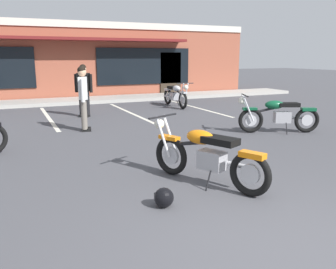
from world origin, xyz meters
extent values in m
plane|color=#47474C|center=(0.00, 4.17, 0.00)|extent=(80.00, 80.00, 0.00)
cube|color=#A8A59E|center=(0.00, 13.02, 0.07)|extent=(22.00, 1.80, 0.14)
cube|color=brown|center=(0.00, 16.99, 1.72)|extent=(18.20, 6.06, 3.44)
cube|color=beige|center=(0.00, 13.93, 3.29)|extent=(18.20, 0.06, 0.30)
cube|color=black|center=(3.64, 13.92, 1.45)|extent=(4.66, 0.06, 1.70)
cube|color=#33281E|center=(5.00, 13.92, 1.05)|extent=(1.10, 0.06, 2.10)
cube|color=maroon|center=(0.00, 13.51, 2.64)|extent=(10.92, 0.90, 0.12)
cube|color=silver|center=(-1.35, 9.42, 0.00)|extent=(0.12, 4.80, 0.01)
cube|color=silver|center=(1.35, 9.42, 0.00)|extent=(0.12, 4.80, 0.01)
cube|color=silver|center=(4.05, 9.42, 0.00)|extent=(0.12, 4.80, 0.01)
torus|color=black|center=(0.49, 1.46, 0.32)|extent=(0.36, 0.62, 0.64)
cylinder|color=#B7B7BC|center=(0.49, 1.46, 0.32)|extent=(0.18, 0.29, 0.29)
torus|color=black|center=(-0.12, 2.76, 0.32)|extent=(0.36, 0.62, 0.64)
cylinder|color=#B7B7BC|center=(-0.12, 2.76, 0.32)|extent=(0.18, 0.29, 0.29)
cylinder|color=silver|center=(-0.24, 2.82, 0.64)|extent=(0.18, 0.31, 0.66)
cylinder|color=silver|center=(-0.08, 2.89, 0.64)|extent=(0.18, 0.31, 0.66)
cylinder|color=black|center=(-0.19, 2.93, 0.96)|extent=(0.61, 0.31, 0.03)
sphere|color=silver|center=(-0.23, 3.00, 0.82)|extent=(0.23, 0.23, 0.17)
cube|color=orange|center=(-0.13, 2.80, 0.62)|extent=(0.28, 0.39, 0.06)
cube|color=#9E9EA3|center=(0.22, 2.04, 0.40)|extent=(0.39, 0.46, 0.28)
cylinder|color=silver|center=(0.50, 1.76, 0.36)|extent=(0.29, 0.53, 0.07)
cylinder|color=black|center=(0.13, 2.22, 0.64)|extent=(0.45, 0.88, 0.26)
ellipsoid|color=orange|center=(0.13, 2.24, 0.72)|extent=(0.44, 0.54, 0.22)
cube|color=black|center=(0.28, 1.91, 0.72)|extent=(0.47, 0.59, 0.10)
cube|color=orange|center=(0.50, 1.44, 0.60)|extent=(0.30, 0.39, 0.08)
cylinder|color=black|center=(0.08, 1.90, 0.14)|extent=(0.13, 0.08, 0.29)
torus|color=black|center=(3.45, 10.80, 0.32)|extent=(0.12, 0.64, 0.64)
cylinder|color=#B7B7BC|center=(3.45, 10.80, 0.32)|extent=(0.07, 0.29, 0.29)
torus|color=black|center=(3.41, 9.36, 0.32)|extent=(0.12, 0.64, 0.64)
cylinder|color=#B7B7BC|center=(3.41, 9.36, 0.32)|extent=(0.07, 0.29, 0.29)
cylinder|color=silver|center=(3.50, 9.26, 0.64)|extent=(0.05, 0.33, 0.66)
cylinder|color=silver|center=(3.32, 9.27, 0.64)|extent=(0.05, 0.33, 0.66)
cylinder|color=black|center=(3.40, 9.18, 0.96)|extent=(0.66, 0.05, 0.03)
sphere|color=silver|center=(3.40, 9.10, 0.82)|extent=(0.17, 0.17, 0.17)
cube|color=silver|center=(3.41, 9.32, 0.62)|extent=(0.15, 0.36, 0.06)
cube|color=#9E9EA3|center=(3.43, 10.16, 0.40)|extent=(0.25, 0.41, 0.28)
cylinder|color=silver|center=(3.30, 10.54, 0.36)|extent=(0.08, 0.55, 0.07)
cylinder|color=black|center=(3.42, 9.96, 0.64)|extent=(0.08, 0.94, 0.26)
ellipsoid|color=silver|center=(3.42, 9.94, 0.72)|extent=(0.27, 0.49, 0.22)
cube|color=black|center=(3.43, 10.30, 0.72)|extent=(0.29, 0.53, 0.10)
cube|color=silver|center=(3.45, 10.82, 0.60)|extent=(0.17, 0.36, 0.08)
cylinder|color=black|center=(3.61, 10.23, 0.14)|extent=(0.14, 0.03, 0.29)
torus|color=black|center=(4.44, 4.35, 0.32)|extent=(0.63, 0.34, 0.64)
cylinder|color=#B7B7BC|center=(4.44, 4.35, 0.32)|extent=(0.29, 0.17, 0.29)
torus|color=black|center=(3.12, 4.92, 0.32)|extent=(0.63, 0.34, 0.64)
cylinder|color=#B7B7BC|center=(3.12, 4.92, 0.32)|extent=(0.29, 0.17, 0.29)
cylinder|color=silver|center=(2.99, 4.88, 0.64)|extent=(0.32, 0.17, 0.66)
cylinder|color=silver|center=(3.06, 5.04, 0.64)|extent=(0.32, 0.17, 0.66)
cylinder|color=black|center=(2.95, 4.99, 0.96)|extent=(0.29, 0.62, 0.03)
sphere|color=silver|center=(2.88, 5.02, 0.82)|extent=(0.22, 0.22, 0.17)
cube|color=#0F4C2D|center=(3.08, 4.94, 0.62)|extent=(0.39, 0.27, 0.06)
cube|color=#9E9EA3|center=(3.85, 4.61, 0.40)|extent=(0.46, 0.38, 0.28)
cylinder|color=silver|center=(4.25, 4.59, 0.36)|extent=(0.53, 0.28, 0.07)
cylinder|color=black|center=(3.67, 4.68, 0.64)|extent=(0.89, 0.43, 0.26)
ellipsoid|color=#0F4C2D|center=(3.65, 4.69, 0.72)|extent=(0.54, 0.43, 0.22)
cube|color=black|center=(3.98, 4.55, 0.72)|extent=(0.59, 0.46, 0.10)
cube|color=#0F4C2D|center=(4.46, 4.35, 0.60)|extent=(0.39, 0.29, 0.08)
cylinder|color=black|center=(3.85, 4.41, 0.14)|extent=(0.07, 0.13, 0.29)
cube|color=black|center=(-0.64, 6.99, 0.04)|extent=(0.26, 0.15, 0.08)
cube|color=black|center=(-0.69, 6.80, 0.04)|extent=(0.26, 0.15, 0.08)
cylinder|color=slate|center=(-0.68, 7.00, 0.46)|extent=(0.18, 0.18, 0.80)
cylinder|color=slate|center=(-0.73, 6.81, 0.46)|extent=(0.18, 0.18, 0.80)
cube|color=silver|center=(-0.70, 6.90, 1.12)|extent=(0.30, 0.42, 0.56)
cylinder|color=silver|center=(-0.65, 7.15, 1.08)|extent=(0.12, 0.12, 0.58)
cylinder|color=silver|center=(-0.76, 6.66, 1.08)|extent=(0.12, 0.12, 0.58)
sphere|color=tan|center=(-0.70, 6.90, 1.52)|extent=(0.26, 0.26, 0.22)
sphere|color=black|center=(-0.71, 6.91, 1.57)|extent=(0.25, 0.25, 0.21)
cube|color=black|center=(-0.19, 9.05, 0.04)|extent=(0.22, 0.25, 0.08)
cube|color=black|center=(-0.35, 9.17, 0.04)|extent=(0.22, 0.25, 0.08)
cylinder|color=black|center=(-0.17, 9.08, 0.46)|extent=(0.21, 0.21, 0.80)
cylinder|color=black|center=(-0.33, 9.20, 0.46)|extent=(0.21, 0.21, 0.80)
cube|color=black|center=(-0.25, 9.14, 1.12)|extent=(0.44, 0.40, 0.56)
cylinder|color=black|center=(-0.04, 9.00, 1.08)|extent=(0.14, 0.14, 0.58)
cylinder|color=black|center=(-0.45, 9.29, 1.08)|extent=(0.14, 0.14, 0.58)
sphere|color=tan|center=(-0.25, 9.14, 1.52)|extent=(0.31, 0.31, 0.22)
sphere|color=black|center=(-0.24, 9.15, 1.57)|extent=(0.29, 0.29, 0.21)
sphere|color=black|center=(-0.75, 1.60, 0.13)|extent=(0.26, 0.26, 0.26)
cube|color=black|center=(-0.75, 1.71, 0.12)|extent=(0.18, 0.03, 0.09)
camera|label=1|loc=(-2.49, -2.37, 1.92)|focal=38.15mm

